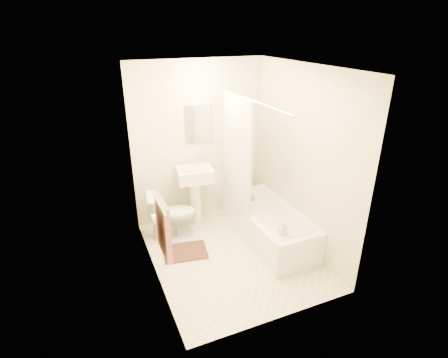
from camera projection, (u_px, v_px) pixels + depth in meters
name	position (u px, v px, depth m)	size (l,w,h in m)	color
floor	(231.00, 255.00, 4.65)	(2.40, 2.40, 0.00)	beige
ceiling	(233.00, 67.00, 3.69)	(2.40, 2.40, 0.00)	white
wall_back	(199.00, 143.00, 5.18)	(2.00, 0.02, 2.40)	beige
wall_left	(149.00, 185.00, 3.81)	(0.02, 2.40, 2.40)	beige
wall_right	(302.00, 160.00, 4.53)	(0.02, 2.40, 2.40)	beige
mirror	(199.00, 124.00, 5.04)	(0.40, 0.03, 0.55)	white
curtain_rod	(253.00, 101.00, 4.04)	(0.03, 0.03, 1.70)	silver
shower_curtain	(237.00, 154.00, 4.69)	(0.04, 0.80, 1.55)	silver
towel_bar	(158.00, 202.00, 3.65)	(0.02, 0.02, 0.60)	silver
towel	(163.00, 228.00, 3.79)	(0.06, 0.45, 0.66)	#CC7266
toilet_paper	(156.00, 219.00, 4.14)	(0.12, 0.12, 0.11)	white
toilet	(172.00, 215.00, 4.96)	(0.38, 0.69, 0.67)	white
sink	(196.00, 194.00, 5.19)	(0.51, 0.41, 1.00)	white
bathtub	(269.00, 224.00, 4.92)	(0.71, 1.62, 0.46)	white
bath_mat	(185.00, 252.00, 4.70)	(0.57, 0.43, 0.02)	#4E2B1E
soap_bottle	(283.00, 228.00, 4.23)	(0.09, 0.09, 0.19)	silver
scrub_brush	(252.00, 198.00, 5.13)	(0.05, 0.18, 0.04)	green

